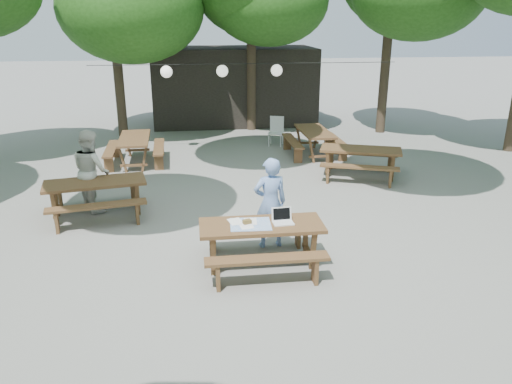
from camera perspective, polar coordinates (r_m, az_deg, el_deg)
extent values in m
plane|color=slate|center=(9.70, -0.20, -4.31)|extent=(80.00, 80.00, 0.00)
cube|color=black|center=(19.53, -2.54, 12.09)|extent=(6.00, 3.00, 2.80)
cube|color=#52381D|center=(8.06, 0.62, -3.86)|extent=(2.00, 0.80, 0.06)
cube|color=#52381D|center=(7.59, 1.28, -7.67)|extent=(1.90, 0.28, 0.05)
cube|color=#52381D|center=(8.76, 0.04, -3.81)|extent=(1.90, 0.28, 0.05)
cube|color=#52381D|center=(8.22, 0.61, -6.26)|extent=(1.70, 0.70, 0.69)
cube|color=#52381D|center=(10.63, -17.94, 1.03)|extent=(2.11, 1.14, 0.06)
cube|color=#52381D|center=(10.10, -17.76, -1.54)|extent=(1.92, 0.61, 0.05)
cube|color=#52381D|center=(11.33, -17.83, 0.73)|extent=(1.92, 0.61, 0.05)
cube|color=#52381D|center=(10.75, -17.74, -0.87)|extent=(1.80, 0.99, 0.69)
cube|color=#52381D|center=(12.92, 11.90, 4.76)|extent=(2.15, 1.43, 0.06)
cube|color=#52381D|center=(12.36, 11.73, 2.81)|extent=(1.88, 0.91, 0.05)
cube|color=#52381D|center=(13.62, 11.88, 4.34)|extent=(1.88, 0.91, 0.05)
cube|color=#52381D|center=(13.02, 11.78, 3.17)|extent=(1.84, 1.23, 0.69)
cube|color=#52381D|center=(14.24, -13.74, 5.98)|extent=(0.88, 2.03, 0.06)
cube|color=#52381D|center=(14.26, -11.04, 5.08)|extent=(0.35, 1.91, 0.05)
cube|color=#52381D|center=(14.37, -16.24, 4.76)|extent=(0.35, 1.91, 0.05)
cube|color=#52381D|center=(14.33, -13.62, 4.52)|extent=(0.76, 1.73, 0.69)
cube|color=#52381D|center=(14.81, 6.72, 6.91)|extent=(0.83, 2.01, 0.06)
cube|color=#52381D|center=(15.04, 9.09, 5.94)|extent=(0.31, 1.90, 0.05)
cube|color=#52381D|center=(14.72, 4.22, 5.83)|extent=(0.31, 1.90, 0.05)
cube|color=#52381D|center=(14.89, 6.66, 5.50)|extent=(0.73, 1.71, 0.69)
imported|color=#7698D8|center=(8.74, 1.63, -1.26)|extent=(0.64, 0.46, 1.64)
imported|color=beige|center=(10.99, -18.30, 2.36)|extent=(1.00, 1.06, 1.72)
cube|color=silver|center=(15.95, 2.28, 6.76)|extent=(0.56, 0.56, 0.04)
cube|color=silver|center=(16.09, 2.40, 7.82)|extent=(0.43, 0.18, 0.48)
cube|color=silver|center=(16.00, 2.27, 6.03)|extent=(0.53, 0.53, 0.38)
cube|color=white|center=(8.07, 3.12, -3.55)|extent=(0.35, 0.25, 0.02)
cube|color=white|center=(8.13, 2.93, -2.49)|extent=(0.33, 0.08, 0.23)
cube|color=black|center=(8.13, 2.95, -2.51)|extent=(0.28, 0.06, 0.19)
cube|color=#3C78CF|center=(8.03, -0.63, -3.70)|extent=(0.68, 0.58, 0.01)
cube|color=white|center=(7.97, -1.14, -3.83)|extent=(0.25, 0.32, 0.00)
cube|color=white|center=(8.12, -0.64, -3.37)|extent=(0.23, 0.31, 0.00)
cube|color=white|center=(8.11, -2.36, -3.39)|extent=(0.27, 0.34, 0.00)
cube|color=brown|center=(8.02, -1.03, -3.40)|extent=(0.15, 0.13, 0.06)
cylinder|color=black|center=(14.95, -1.13, 14.45)|extent=(9.00, 0.02, 0.02)
sphere|color=white|center=(14.90, -10.20, 13.37)|extent=(0.34, 0.34, 0.34)
sphere|color=white|center=(14.91, -3.88, 13.63)|extent=(0.34, 0.34, 0.34)
sphere|color=white|center=(15.09, 2.37, 13.73)|extent=(0.34, 0.34, 0.34)
cylinder|color=#2D2319|center=(17.56, -15.49, 13.17)|extent=(0.32, 0.32, 4.37)
cylinder|color=#2D2319|center=(18.01, -0.54, 14.12)|extent=(0.32, 0.32, 4.45)
cylinder|color=#2D2319|center=(18.13, 14.52, 13.25)|extent=(0.32, 0.32, 4.26)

